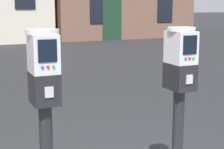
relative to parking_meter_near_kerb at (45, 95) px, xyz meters
name	(u,v)px	position (x,y,z in m)	size (l,w,h in m)	color
parking_meter_near_kerb	(45,95)	(0.00, 0.00, 0.00)	(0.22, 0.25, 1.39)	black
parking_meter_twin_adjacent	(180,82)	(1.08, 0.00, -0.01)	(0.22, 0.25, 1.38)	black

